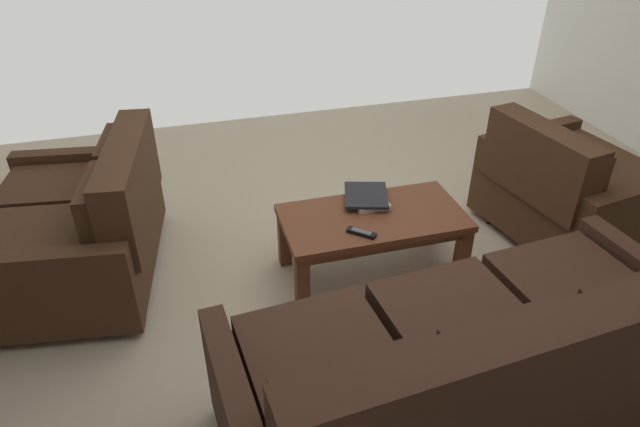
% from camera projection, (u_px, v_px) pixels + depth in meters
% --- Properties ---
extents(ground_plane, '(5.66, 5.21, 0.01)m').
position_uv_depth(ground_plane, '(367.00, 285.00, 3.26)').
color(ground_plane, '#B7A88E').
extents(sofa_main, '(2.04, 0.98, 0.84)m').
position_uv_depth(sofa_main, '(470.00, 368.00, 2.26)').
color(sofa_main, black).
rests_on(sofa_main, ground).
extents(loveseat_near, '(1.04, 1.29, 0.83)m').
position_uv_depth(loveseat_near, '(82.00, 226.00, 3.16)').
color(loveseat_near, black).
rests_on(loveseat_near, ground).
extents(coffee_table, '(1.03, 0.53, 0.40)m').
position_uv_depth(coffee_table, '(373.00, 225.00, 3.18)').
color(coffee_table, brown).
rests_on(coffee_table, ground).
extents(armchair_side, '(0.97, 1.08, 0.82)m').
position_uv_depth(armchair_side, '(567.00, 189.00, 3.49)').
color(armchair_side, black).
rests_on(armchair_side, ground).
extents(book_stack, '(0.32, 0.35, 0.05)m').
position_uv_depth(book_stack, '(368.00, 197.00, 3.26)').
color(book_stack, silver).
rests_on(book_stack, coffee_table).
extents(tv_remote, '(0.15, 0.14, 0.02)m').
position_uv_depth(tv_remote, '(361.00, 233.00, 2.98)').
color(tv_remote, black).
rests_on(tv_remote, coffee_table).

